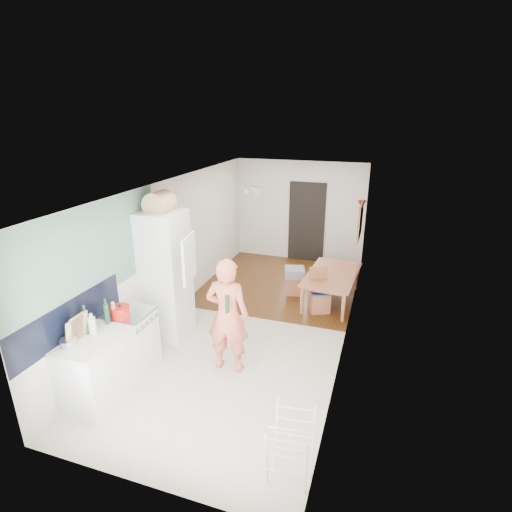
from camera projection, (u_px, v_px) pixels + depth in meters
The scene contains 32 objects.
room_shell at pixel (254, 258), 6.78m from camera, with size 3.20×7.00×2.50m, color beige, non-canonical shape.
floor at pixel (254, 323), 7.21m from camera, with size 3.20×7.00×0.01m, color beige.
wood_floor_overlay at pixel (281, 283), 8.86m from camera, with size 3.20×3.30×0.01m, color #533115.
sage_wall_panel at pixel (92, 253), 5.26m from camera, with size 0.02×3.00×1.30m, color slate.
tile_splashback at pixel (70, 319), 5.01m from camera, with size 0.02×1.90×0.50m, color black.
doorway_recess at pixel (307, 222), 9.91m from camera, with size 0.90×0.04×2.00m, color black.
base_cabinet at pixel (97, 372), 5.17m from camera, with size 0.60×0.90×0.86m, color silver.
worktop at pixel (92, 341), 5.02m from camera, with size 0.62×0.92×0.06m, color silver.
range_cooker at pixel (131, 341), 5.84m from camera, with size 0.60×0.60×0.88m, color silver.
cooker_top at pixel (128, 313), 5.68m from camera, with size 0.60×0.60×0.04m, color silver.
fridge_housing at pixel (166, 276), 6.52m from camera, with size 0.66×0.66×2.15m, color silver.
fridge_door at pixel (189, 259), 5.91m from camera, with size 0.56×0.04×0.70m, color silver.
fridge_interior at pixel (181, 250), 6.27m from camera, with size 0.02×0.52×0.66m, color white.
pinboard at pixel (360, 221), 7.90m from camera, with size 0.03×0.90×0.70m, color tan.
pinboard_frame at pixel (360, 221), 7.91m from camera, with size 0.01×0.94×0.74m, color #975236.
wall_sconce at pixel (362, 204), 8.43m from camera, with size 0.18×0.18×0.16m, color maroon.
person at pixel (227, 306), 5.62m from camera, with size 0.75×0.49×2.05m, color #DC684D.
dining_table at pixel (333, 290), 7.95m from camera, with size 1.43×0.79×0.50m, color #975236.
dining_chair at pixel (320, 291), 7.51m from camera, with size 0.35×0.35×0.84m, color #975236, non-canonical shape.
stool at pixel (294, 285), 8.30m from camera, with size 0.30×0.30×0.39m, color #975236, non-canonical shape.
grey_drape at pixel (295, 272), 8.20m from camera, with size 0.40×0.40×0.18m, color slate.
drying_rack at pixel (291, 449), 4.02m from camera, with size 0.42×0.38×0.81m, color silver, non-canonical shape.
bread_bin at pixel (160, 204), 6.15m from camera, with size 0.42×0.39×0.22m, color tan, non-canonical shape.
red_casserole at pixel (120, 312), 5.52m from camera, with size 0.26×0.26×0.15m, color red.
steel_pan at pixel (69, 343), 4.83m from camera, with size 0.20×0.20×0.10m, color silver.
held_bottle at pixel (227, 304), 5.43m from camera, with size 0.05×0.05×0.25m, color #173F21.
bottle_a at pixel (86, 322), 5.07m from camera, with size 0.08×0.08×0.32m, color #173F21.
bottle_b at pixel (107, 314), 5.31m from camera, with size 0.07×0.07×0.29m, color #173F21.
bottle_c at pixel (92, 326), 5.08m from camera, with size 0.09×0.09×0.23m, color silver.
pepper_mill_front at pixel (114, 312), 5.46m from camera, with size 0.05×0.05×0.20m, color tan.
pepper_mill_back at pixel (107, 315), 5.40m from camera, with size 0.05×0.05×0.19m, color tan.
chopping_boards at pixel (77, 329), 4.90m from camera, with size 0.04×0.26×0.35m, color tan, non-canonical shape.
Camera 1 is at (2.03, -6.02, 3.62)m, focal length 28.00 mm.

